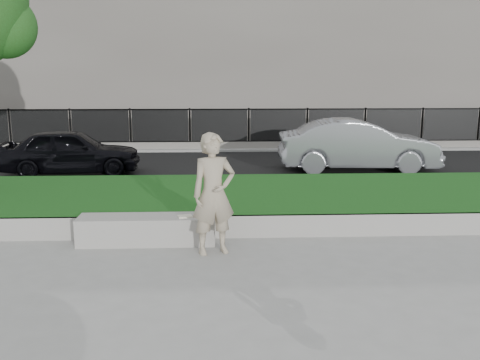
{
  "coord_description": "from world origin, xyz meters",
  "views": [
    {
      "loc": [
        0.4,
        -7.98,
        2.8
      ],
      "look_at": [
        0.8,
        1.2,
        1.0
      ],
      "focal_mm": 40.0,
      "sensor_mm": 36.0,
      "label": 1
    }
  ],
  "objects_px": {
    "stone_bench": "(147,230)",
    "man": "(214,194)",
    "car_dark": "(71,151)",
    "car_silver": "(358,145)",
    "book": "(185,216)"
  },
  "relations": [
    {
      "from": "man",
      "to": "stone_bench",
      "type": "bearing_deg",
      "value": 136.08
    },
    {
      "from": "book",
      "to": "car_dark",
      "type": "bearing_deg",
      "value": 102.62
    },
    {
      "from": "book",
      "to": "car_silver",
      "type": "relative_size",
      "value": 0.05
    },
    {
      "from": "car_dark",
      "to": "car_silver",
      "type": "distance_m",
      "value": 8.28
    },
    {
      "from": "car_dark",
      "to": "book",
      "type": "bearing_deg",
      "value": -156.77
    },
    {
      "from": "stone_bench",
      "to": "car_silver",
      "type": "distance_m",
      "value": 8.5
    },
    {
      "from": "book",
      "to": "car_dark",
      "type": "xyz_separation_m",
      "value": [
        -3.6,
        6.52,
        0.21
      ]
    },
    {
      "from": "stone_bench",
      "to": "book",
      "type": "xyz_separation_m",
      "value": [
        0.65,
        -0.08,
        0.25
      ]
    },
    {
      "from": "man",
      "to": "book",
      "type": "distance_m",
      "value": 0.83
    },
    {
      "from": "book",
      "to": "car_dark",
      "type": "distance_m",
      "value": 7.45
    },
    {
      "from": "stone_bench",
      "to": "man",
      "type": "distance_m",
      "value": 1.46
    },
    {
      "from": "man",
      "to": "car_silver",
      "type": "distance_m",
      "value": 8.29
    },
    {
      "from": "man",
      "to": "car_silver",
      "type": "bearing_deg",
      "value": 41.52
    },
    {
      "from": "stone_bench",
      "to": "car_dark",
      "type": "relative_size",
      "value": 0.6
    },
    {
      "from": "stone_bench",
      "to": "man",
      "type": "relative_size",
      "value": 1.19
    }
  ]
}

